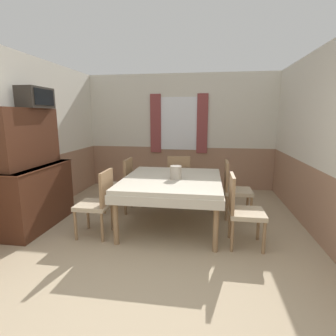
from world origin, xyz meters
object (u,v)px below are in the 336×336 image
chair_right_near (241,208)px  tv (36,98)px  chair_right_far (234,187)px  sideboard (35,179)px  chair_left_near (98,201)px  vase (176,172)px  dining_table (172,184)px  chair_head_window (179,178)px  chair_left_far (122,183)px

chair_right_near → tv: (-2.98, 0.36, 1.42)m
chair_right_far → sideboard: (-3.00, -0.83, 0.24)m
chair_left_near → vase: bearing=-66.3°
dining_table → chair_head_window: 1.06m
chair_head_window → chair_left_near: (-0.97, -1.55, 0.00)m
chair_right_far → vase: 1.11m
chair_right_far → chair_left_near: size_ratio=1.00×
sideboard → vase: size_ratio=9.12×
dining_table → chair_left_near: bearing=-152.5°
dining_table → sideboard: 2.06m
dining_table → sideboard: bearing=-170.9°
chair_left_near → sideboard: sideboard is taller
sideboard → tv: tv is taller
dining_table → chair_left_far: 1.10m
chair_right_near → chair_right_far: (0.00, 1.01, 0.00)m
chair_left_near → chair_left_far: bearing=0.0°
chair_left_far → chair_left_near: 1.01m
dining_table → chair_right_near: 1.10m
chair_head_window → sideboard: (-2.03, -1.37, 0.24)m
chair_right_near → chair_left_near: (-1.93, 0.00, 0.00)m
chair_right_far → sideboard: size_ratio=0.53×
chair_head_window → sideboard: size_ratio=0.53×
chair_right_far → tv: tv is taller
sideboard → tv: size_ratio=3.21×
chair_left_far → chair_head_window: bearing=-60.6°
chair_right_far → tv: 3.37m
tv → chair_left_near: bearing=-18.8°
chair_right_near → sideboard: sideboard is taller
chair_right_near → vase: vase is taller
chair_right_near → sideboard: size_ratio=0.53×
chair_head_window → vase: bearing=-86.8°
sideboard → chair_right_far: bearing=15.4°
dining_table → chair_left_near: chair_left_near is taller
chair_left_near → chair_right_far: bearing=-62.5°
sideboard → chair_head_window: bearing=34.1°
tv → chair_right_far: bearing=12.3°
chair_left_far → vase: size_ratio=4.82×
chair_right_near → sideboard: (-3.00, 0.18, 0.24)m
chair_head_window → tv: tv is taller
dining_table → tv: size_ratio=2.96×
dining_table → tv: tv is taller
chair_left_near → chair_head_window: bearing=-31.9°
dining_table → tv: 2.39m
chair_left_near → vase: (1.03, 0.45, 0.34)m
chair_head_window → chair_right_far: bearing=-29.4°
chair_left_far → chair_left_near: (0.00, -1.01, 0.00)m
chair_left_far → chair_right_far: size_ratio=1.00×
chair_head_window → chair_right_far: same height
dining_table → vase: 0.21m
vase → chair_left_near: bearing=-156.3°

